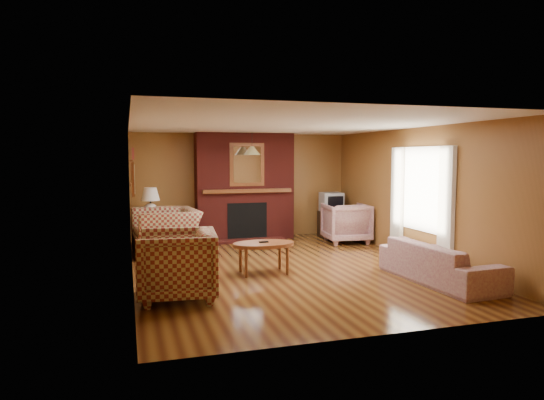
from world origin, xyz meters
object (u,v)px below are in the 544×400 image
object	(u,v)px
fireplace	(245,187)
coffee_table	(264,246)
plaid_loveseat	(166,231)
tv_stand	(331,224)
floral_armchair	(346,223)
floral_sofa	(439,262)
side_table	(151,233)
table_lamp	(150,201)
crt_tv	(331,202)
plaid_armchair	(177,265)

from	to	relation	value
fireplace	coffee_table	bearing A→B (deg)	-98.31
fireplace	plaid_loveseat	world-z (taller)	fireplace
tv_stand	floral_armchair	bearing A→B (deg)	-86.54
plaid_loveseat	floral_sofa	xyz separation A→B (m)	(3.75, -3.37, -0.14)
coffee_table	plaid_loveseat	bearing A→B (deg)	123.05
side_table	table_lamp	world-z (taller)	table_lamp
side_table	crt_tv	distance (m)	4.19
fireplace	plaid_armchair	bearing A→B (deg)	-114.40
floral_sofa	tv_stand	world-z (taller)	floral_sofa
floral_sofa	plaid_armchair	bearing A→B (deg)	82.95
plaid_armchair	floral_sofa	world-z (taller)	plaid_armchair
plaid_loveseat	coffee_table	distance (m)	2.52
floral_sofa	table_lamp	world-z (taller)	table_lamp
plaid_loveseat	plaid_armchair	distance (m)	3.14
fireplace	side_table	xyz separation A→B (m)	(-2.10, -0.53, -0.87)
side_table	table_lamp	size ratio (longest dim) A/B	1.00
plaid_loveseat	plaid_armchair	bearing A→B (deg)	-7.66
coffee_table	table_lamp	world-z (taller)	table_lamp
plaid_armchair	tv_stand	xyz separation A→B (m)	(4.00, 4.11, -0.17)
plaid_loveseat	coffee_table	world-z (taller)	plaid_loveseat
side_table	table_lamp	distance (m)	0.66
tv_stand	table_lamp	bearing A→B (deg)	-170.35
side_table	crt_tv	world-z (taller)	crt_tv
fireplace	floral_sofa	xyz separation A→B (m)	(1.90, -4.54, -0.89)
coffee_table	floral_armchair	bearing A→B (deg)	41.70
floral_sofa	floral_armchair	bearing A→B (deg)	-5.63
table_lamp	crt_tv	bearing A→B (deg)	4.74
plaid_armchair	side_table	size ratio (longest dim) A/B	1.62
tv_stand	plaid_armchair	bearing A→B (deg)	-129.38
fireplace	floral_sofa	bearing A→B (deg)	-67.27
table_lamp	crt_tv	world-z (taller)	table_lamp
plaid_armchair	fireplace	bearing A→B (deg)	161.36
side_table	floral_armchair	bearing A→B (deg)	-6.97
floral_armchair	crt_tv	size ratio (longest dim) A/B	1.82
fireplace	tv_stand	world-z (taller)	fireplace
fireplace	plaid_armchair	size ratio (longest dim) A/B	2.37
side_table	tv_stand	world-z (taller)	side_table
plaid_armchair	floral_armchair	xyz separation A→B (m)	(3.98, 3.26, -0.03)
table_lamp	coffee_table	bearing A→B (deg)	-59.36
plaid_loveseat	side_table	xyz separation A→B (m)	(-0.25, 0.63, -0.12)
fireplace	tv_stand	size ratio (longest dim) A/B	4.09
fireplace	floral_armchair	world-z (taller)	fireplace
side_table	table_lamp	bearing A→B (deg)	90.00
tv_stand	fireplace	bearing A→B (deg)	179.68
tv_stand	side_table	bearing A→B (deg)	-170.35
floral_sofa	table_lamp	size ratio (longest dim) A/B	3.26
plaid_armchair	floral_armchair	size ratio (longest dim) A/B	1.08
table_lamp	tv_stand	xyz separation A→B (m)	(4.15, 0.35, -0.68)
floral_armchair	tv_stand	bearing A→B (deg)	-84.59
plaid_armchair	side_table	world-z (taller)	plaid_armchair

